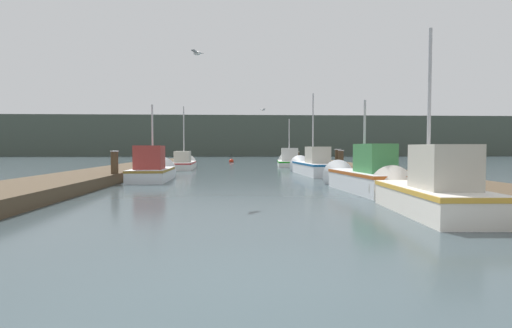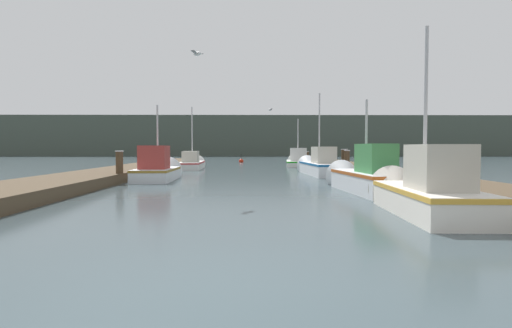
% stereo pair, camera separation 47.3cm
% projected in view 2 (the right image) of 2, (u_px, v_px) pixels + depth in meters
% --- Properties ---
extents(ground_plane, '(200.00, 200.00, 0.00)m').
position_uv_depth(ground_plane, '(229.00, 294.00, 4.08)').
color(ground_plane, '#38474C').
extents(dock_left, '(2.88, 40.00, 0.41)m').
position_uv_depth(dock_left, '(116.00, 173.00, 19.98)').
color(dock_left, '#4C3D2B').
rests_on(dock_left, ground_plane).
extents(dock_right, '(2.88, 40.00, 0.41)m').
position_uv_depth(dock_right, '(376.00, 173.00, 20.14)').
color(dock_right, '#4C3D2B').
rests_on(dock_right, ground_plane).
extents(distant_shore_ridge, '(120.00, 16.00, 7.03)m').
position_uv_depth(distant_shore_ridge, '(250.00, 137.00, 75.87)').
color(distant_shore_ridge, '#424C42').
rests_on(distant_shore_ridge, ground_plane).
extents(fishing_boat_0, '(1.61, 4.59, 4.56)m').
position_uv_depth(fishing_boat_0, '(422.00, 191.00, 9.15)').
color(fishing_boat_0, silver).
rests_on(fishing_boat_0, ground_plane).
extents(fishing_boat_1, '(1.77, 5.14, 3.42)m').
position_uv_depth(fishing_boat_1, '(364.00, 176.00, 13.66)').
color(fishing_boat_1, silver).
rests_on(fishing_boat_1, ground_plane).
extents(fishing_boat_2, '(1.65, 4.52, 3.89)m').
position_uv_depth(fishing_boat_2, '(159.00, 170.00, 18.52)').
color(fishing_boat_2, silver).
rests_on(fishing_boat_2, ground_plane).
extents(fishing_boat_3, '(1.75, 6.37, 4.82)m').
position_uv_depth(fishing_boat_3, '(318.00, 166.00, 22.33)').
color(fishing_boat_3, silver).
rests_on(fishing_boat_3, ground_plane).
extents(fishing_boat_4, '(1.60, 5.73, 4.77)m').
position_uv_depth(fishing_boat_4, '(193.00, 163.00, 28.32)').
color(fishing_boat_4, silver).
rests_on(fishing_boat_4, ground_plane).
extents(fishing_boat_5, '(2.22, 5.58, 4.40)m').
position_uv_depth(fishing_boat_5, '(298.00, 161.00, 32.30)').
color(fishing_boat_5, silver).
rests_on(fishing_boat_5, ground_plane).
extents(mooring_piling_0, '(0.30, 0.30, 1.36)m').
position_uv_depth(mooring_piling_0, '(347.00, 163.00, 20.46)').
color(mooring_piling_0, '#473523').
rests_on(mooring_piling_0, ground_plane).
extents(mooring_piling_1, '(0.34, 0.34, 1.36)m').
position_uv_depth(mooring_piling_1, '(120.00, 167.00, 16.63)').
color(mooring_piling_1, '#473523').
rests_on(mooring_piling_1, ground_plane).
extents(mooring_piling_2, '(0.35, 0.35, 1.41)m').
position_uv_depth(mooring_piling_2, '(344.00, 162.00, 21.37)').
color(mooring_piling_2, '#473523').
rests_on(mooring_piling_2, ground_plane).
extents(mooring_piling_3, '(0.36, 0.36, 1.13)m').
position_uv_depth(mooring_piling_3, '(307.00, 158.00, 36.48)').
color(mooring_piling_3, '#473523').
rests_on(mooring_piling_3, ground_plane).
extents(channel_buoy, '(0.46, 0.46, 0.96)m').
position_uv_depth(channel_buoy, '(241.00, 161.00, 40.02)').
color(channel_buoy, red).
rests_on(channel_buoy, ground_plane).
extents(seagull_lead, '(0.36, 0.54, 0.12)m').
position_uv_depth(seagull_lead, '(197.00, 54.00, 12.52)').
color(seagull_lead, white).
extents(seagull_1, '(0.31, 0.55, 0.12)m').
position_uv_depth(seagull_1, '(270.00, 110.00, 25.40)').
color(seagull_1, white).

